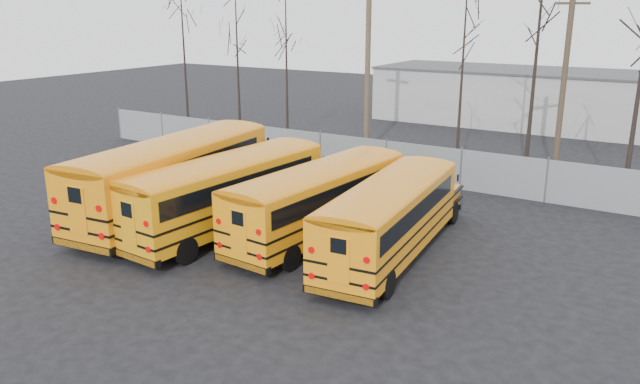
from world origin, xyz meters
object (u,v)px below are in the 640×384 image
Objects in this scene: bus_c at (322,195)px; utility_pole_left at (368,64)px; bus_a at (177,170)px; utility_pole_right at (563,85)px; bus_b at (230,187)px; bus_d at (392,212)px.

utility_pole_left is (-5.60, 14.29, 3.61)m from bus_c.
utility_pole_right is (12.12, 14.98, 2.80)m from bus_a.
bus_a is 15.67m from utility_pole_left.
utility_pole_left reaches higher than utility_pole_right.
bus_b is at bearing -76.18° from utility_pole_left.
bus_d is at bearing -1.94° from bus_a.
utility_pole_left reaches higher than bus_b.
bus_b reaches higher than bus_d.
bus_a is 19.47m from utility_pole_right.
utility_pole_left is at bearing 116.05° from bus_c.
bus_d is (3.12, -0.41, -0.03)m from bus_c.
bus_a is at bearing -87.34° from utility_pole_left.
utility_pole_right is (5.64, 13.98, 3.11)m from bus_c.
utility_pole_right reaches higher than bus_c.
bus_d is 14.94m from utility_pole_right.
bus_c is 15.77m from utility_pole_left.
bus_d is (6.57, 0.82, -0.13)m from bus_b.
bus_d is 1.00× the size of utility_pole_left.
bus_a is 9.62m from bus_d.
utility_pole_right is at bearing 4.37° from utility_pole_left.
bus_b is at bearing -143.89° from utility_pole_right.
bus_a reaches higher than bus_c.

